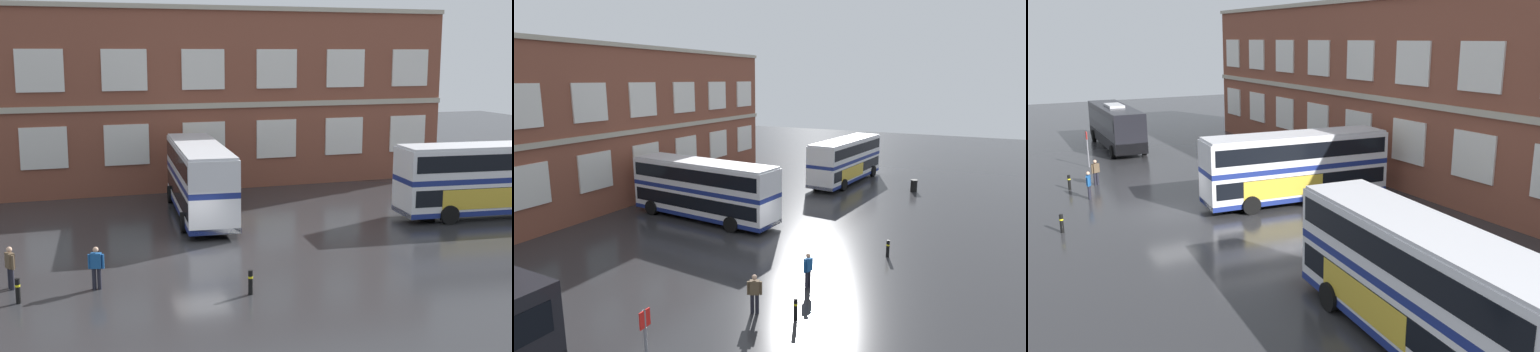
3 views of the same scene
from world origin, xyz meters
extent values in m
plane|color=#2B2B2D|center=(0.00, 2.00, 0.00)|extent=(120.00, 120.00, 0.00)
cube|color=brown|center=(-1.46, 18.00, 5.87)|extent=(45.36, 8.00, 11.74)
cube|color=#B2A893|center=(-1.46, 13.92, 5.63)|extent=(45.36, 0.16, 0.36)
cube|color=#B2A893|center=(-1.46, 13.95, 11.89)|extent=(45.36, 0.28, 0.30)
cube|color=silver|center=(-6.50, 13.94, 3.29)|extent=(2.82, 0.12, 2.58)
cube|color=silver|center=(-1.46, 13.94, 3.29)|extent=(2.82, 0.12, 2.58)
cube|color=silver|center=(3.58, 13.94, 3.29)|extent=(2.82, 0.12, 2.58)
cube|color=silver|center=(8.63, 13.94, 3.29)|extent=(2.82, 0.12, 2.58)
cube|color=silver|center=(13.67, 13.94, 3.29)|extent=(2.82, 0.12, 2.58)
cube|color=silver|center=(18.71, 13.94, 3.29)|extent=(2.82, 0.12, 2.58)
cube|color=silver|center=(-6.50, 13.94, 7.98)|extent=(2.82, 0.12, 2.58)
cube|color=silver|center=(-1.46, 13.94, 7.98)|extent=(2.82, 0.12, 2.58)
cube|color=silver|center=(3.58, 13.94, 7.98)|extent=(2.82, 0.12, 2.58)
cube|color=silver|center=(8.63, 13.94, 7.98)|extent=(2.82, 0.12, 2.58)
cube|color=silver|center=(13.67, 13.94, 7.98)|extent=(2.82, 0.12, 2.58)
cube|color=silver|center=(18.71, 13.94, 7.98)|extent=(2.82, 0.12, 2.58)
cube|color=silver|center=(1.63, 7.11, 1.23)|extent=(3.59, 11.19, 1.75)
cube|color=black|center=(1.63, 7.11, 1.44)|extent=(3.59, 10.76, 0.90)
cube|color=navy|center=(1.63, 7.11, 2.25)|extent=(3.59, 11.19, 0.30)
cube|color=silver|center=(1.63, 7.11, 3.17)|extent=(3.59, 11.19, 1.55)
cube|color=black|center=(1.63, 7.11, 3.25)|extent=(3.59, 10.76, 0.90)
cube|color=navy|center=(1.63, 7.11, 0.49)|extent=(3.61, 11.20, 0.28)
cube|color=silver|center=(1.63, 7.11, 4.01)|extent=(3.47, 10.96, 0.12)
cube|color=gold|center=(2.79, 5.67, 1.31)|extent=(0.49, 4.82, 1.10)
cube|color=yellow|center=(2.15, 12.55, 3.60)|extent=(1.66, 0.22, 0.40)
cylinder|color=black|center=(3.26, 10.82, 0.52)|extent=(0.42, 1.07, 1.04)
cylinder|color=black|center=(0.73, 11.06, 0.52)|extent=(0.42, 1.07, 1.04)
cylinder|color=black|center=(2.58, 3.70, 0.52)|extent=(0.42, 1.07, 1.04)
cylinder|color=black|center=(0.04, 3.94, 0.52)|extent=(0.42, 1.07, 1.04)
cube|color=silver|center=(17.29, 2.10, 1.23)|extent=(11.19, 3.59, 1.75)
cube|color=black|center=(17.29, 2.10, 1.44)|extent=(10.76, 3.59, 0.90)
cube|color=navy|center=(17.29, 2.10, 2.25)|extent=(11.19, 3.59, 0.30)
cube|color=silver|center=(17.29, 2.10, 3.17)|extent=(11.19, 3.59, 1.55)
cube|color=black|center=(17.29, 2.10, 3.25)|extent=(10.76, 3.59, 0.90)
cube|color=navy|center=(17.29, 2.10, 0.49)|extent=(11.20, 3.61, 0.28)
cube|color=silver|center=(17.29, 2.10, 4.01)|extent=(10.96, 3.47, 0.12)
cube|color=gold|center=(15.85, 0.94, 1.31)|extent=(4.82, 0.49, 1.10)
cylinder|color=black|center=(13.88, 1.14, 0.52)|extent=(1.07, 0.42, 1.04)
cylinder|color=black|center=(14.12, 3.68, 0.52)|extent=(1.07, 0.42, 1.04)
cylinder|color=black|center=(-8.07, -2.44, 0.42)|extent=(0.21, 0.21, 0.85)
cylinder|color=black|center=(-8.16, -2.26, 0.42)|extent=(0.21, 0.21, 0.85)
cube|color=brown|center=(-8.12, -2.35, 1.15)|extent=(0.39, 0.46, 0.60)
cylinder|color=brown|center=(-8.00, -2.59, 1.12)|extent=(0.15, 0.15, 0.57)
cylinder|color=brown|center=(-8.23, -2.12, 1.12)|extent=(0.15, 0.15, 0.57)
sphere|color=tan|center=(-8.12, -2.35, 1.59)|extent=(0.22, 0.22, 0.22)
cylinder|color=black|center=(-5.05, -3.37, 0.42)|extent=(0.20, 0.20, 0.85)
cylinder|color=black|center=(-4.85, -3.43, 0.42)|extent=(0.20, 0.20, 0.85)
cube|color=#194C8C|center=(-4.95, -3.40, 1.15)|extent=(0.45, 0.34, 0.60)
cylinder|color=#194C8C|center=(-5.20, -3.33, 1.12)|extent=(0.14, 0.14, 0.57)
cylinder|color=#194C8C|center=(-4.70, -3.47, 1.12)|extent=(0.14, 0.14, 0.57)
sphere|color=tan|center=(-4.95, -3.40, 1.59)|extent=(0.22, 0.22, 0.22)
cylinder|color=black|center=(-7.83, -4.08, 0.47)|extent=(0.18, 0.18, 0.95)
cylinder|color=yellow|center=(-7.83, -4.08, 0.68)|extent=(0.19, 0.19, 0.08)
cylinder|color=black|center=(0.54, -5.81, 0.47)|extent=(0.18, 0.18, 0.95)
cylinder|color=yellow|center=(0.54, -5.81, 0.68)|extent=(0.19, 0.19, 0.08)
camera|label=1|loc=(-6.86, -29.27, 9.05)|focal=47.74mm
camera|label=2|loc=(-23.10, -10.84, 9.49)|focal=31.84mm
camera|label=3|loc=(28.74, -9.27, 9.42)|focal=39.01mm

